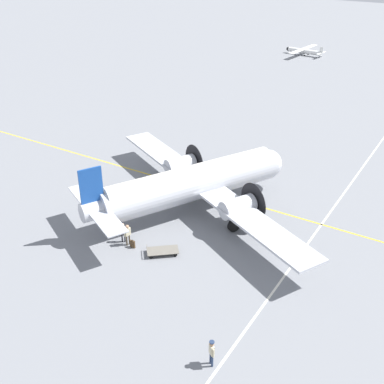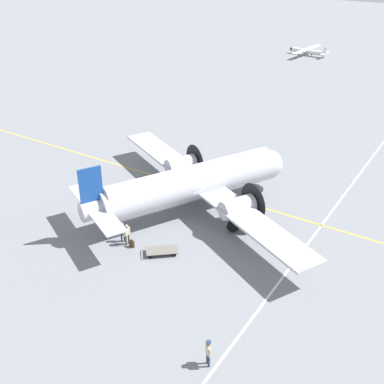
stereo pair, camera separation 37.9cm
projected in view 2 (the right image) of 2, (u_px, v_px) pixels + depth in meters
ground_plane at (192, 210)px, 40.86m from camera, size 300.00×300.00×0.00m
apron_line_eastwest at (213, 193)px, 43.53m from camera, size 120.00×0.16×0.01m
apron_line_northsouth at (305, 247)px, 36.08m from camera, size 0.16×120.00×0.01m
airliner_main at (197, 182)px, 39.82m from camera, size 24.58×18.39×6.04m
crew_foreground at (208, 351)px, 25.72m from camera, size 0.48×0.40×1.72m
passenger_boarding at (127, 232)px, 35.88m from camera, size 0.29×0.58×1.75m
ramp_agent at (122, 230)px, 36.29m from camera, size 0.54×0.26×1.63m
suitcase_near_door at (132, 244)px, 35.94m from camera, size 0.42×0.13×0.64m
baggage_cart at (161, 250)px, 35.20m from camera, size 2.51×2.38×0.56m
light_aircraft_distant at (307, 51)px, 92.02m from camera, size 7.66×10.26×1.97m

